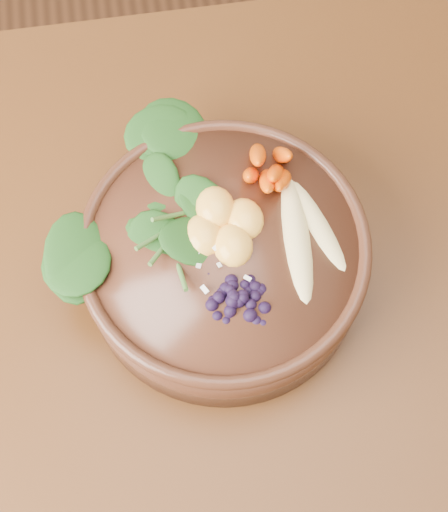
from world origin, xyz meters
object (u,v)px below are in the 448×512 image
at_px(carrot_cluster, 268,149).
at_px(blueberry_pile, 234,292).
at_px(kale_heap, 172,184).
at_px(banana_halves, 309,225).
at_px(dining_table, 432,283).
at_px(stoneware_bowl, 224,259).
at_px(mandarin_cluster, 224,220).

distance_m(carrot_cluster, blueberry_pile, 0.17).
distance_m(kale_heap, banana_halves, 0.16).
bearing_deg(carrot_cluster, dining_table, -22.48).
relative_size(carrot_cluster, banana_halves, 0.49).
xyz_separation_m(carrot_cluster, banana_halves, (0.03, -0.09, -0.03)).
relative_size(dining_table, blueberry_pile, 10.43).
bearing_deg(banana_halves, stoneware_bowl, -177.26).
relative_size(stoneware_bowl, mandarin_cluster, 3.15).
xyz_separation_m(kale_heap, banana_halves, (0.14, -0.07, -0.01)).
bearing_deg(carrot_cluster, blueberry_pile, -109.55).
xyz_separation_m(dining_table, mandarin_cluster, (-0.28, 0.04, 0.20)).
relative_size(dining_table, stoneware_bowl, 4.82).
xyz_separation_m(stoneware_bowl, banana_halves, (0.10, 0.00, 0.06)).
bearing_deg(kale_heap, mandarin_cluster, -44.50).
xyz_separation_m(stoneware_bowl, carrot_cluster, (0.06, 0.09, 0.09)).
xyz_separation_m(carrot_cluster, mandarin_cluster, (-0.06, -0.07, -0.03)).
xyz_separation_m(banana_halves, blueberry_pile, (-0.10, -0.07, 0.01)).
height_order(mandarin_cluster, blueberry_pile, blueberry_pile).
bearing_deg(blueberry_pile, kale_heap, 109.08).
relative_size(carrot_cluster, blueberry_pile, 0.60).
height_order(kale_heap, banana_halves, kale_heap).
bearing_deg(mandarin_cluster, kale_heap, 135.50).
relative_size(stoneware_bowl, carrot_cluster, 3.62).
bearing_deg(carrot_cluster, stoneware_bowl, -123.69).
bearing_deg(dining_table, stoneware_bowl, 176.31).
bearing_deg(blueberry_pile, carrot_cluster, 67.73).
height_order(dining_table, banana_halves, banana_halves).
bearing_deg(blueberry_pile, banana_halves, 35.77).
relative_size(stoneware_bowl, banana_halves, 1.78).
distance_m(carrot_cluster, banana_halves, 0.10).
height_order(dining_table, blueberry_pile, blueberry_pile).
bearing_deg(blueberry_pile, stoneware_bowl, 90.14).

